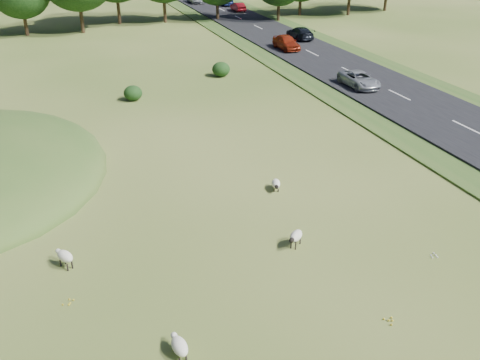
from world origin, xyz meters
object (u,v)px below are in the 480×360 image
sheep_4 (276,184)px  car_3 (238,7)px  sheep_0 (179,346)px  car_5 (286,42)px  car_4 (359,79)px  sheep_3 (296,236)px  car_1 (224,0)px  sheep_2 (65,256)px  car_0 (300,33)px

sheep_4 → car_3: size_ratio=0.27×
sheep_0 → car_5: size_ratio=0.26×
car_4 → sheep_0: bearing=-130.8°
sheep_4 → car_5: bearing=174.1°
sheep_3 → car_3: size_ratio=0.26×
car_1 → car_4: car_1 is taller
sheep_3 → car_1: car_1 is taller
car_3 → car_1: bearing=-90.0°
sheep_3 → car_5: size_ratio=0.22×
sheep_2 → car_4: (25.08, 18.71, 0.34)m
sheep_0 → car_0: size_ratio=0.25×
sheep_0 → car_0: (25.56, 45.19, 0.53)m
sheep_0 → car_1: car_1 is taller
sheep_3 → car_5: 38.96m
car_0 → car_3: car_0 is taller
car_0 → car_4: car_0 is taller
sheep_2 → car_5: 42.29m
sheep_4 → car_3: car_3 is taller
sheep_3 → car_1: 72.26m
sheep_4 → car_4: car_4 is taller
sheep_2 → car_1: (28.88, 67.92, 0.44)m
car_0 → car_5: car_5 is taller
sheep_0 → car_4: bearing=-47.9°
sheep_2 → car_0: bearing=-67.0°
sheep_3 → car_0: (19.13, 40.44, 0.41)m
car_1 → car_5: bearing=83.6°
sheep_0 → sheep_3: (6.44, 4.75, 0.12)m
sheep_2 → car_1: bearing=-53.3°
sheep_0 → sheep_4: sheep_0 is taller
sheep_2 → car_0: car_0 is taller
car_0 → car_3: 22.40m
sheep_0 → sheep_4: size_ratio=1.09×
sheep_3 → car_0: size_ratio=0.21×
sheep_3 → car_1: (19.13, 69.69, 0.45)m
sheep_2 → sheep_4: size_ratio=1.03×
sheep_2 → car_4: bearing=-83.5°
sheep_0 → car_0: bearing=-36.7°
sheep_3 → sheep_4: bearing=-145.3°
sheep_0 → car_1: 78.71m
sheep_0 → sheep_3: 8.00m
sheep_0 → sheep_2: (-3.32, 6.52, 0.13)m
car_1 → car_3: (0.00, -6.85, -0.09)m
sheep_2 → sheep_4: bearing=-102.2°
sheep_4 → car_4: 20.60m
sheep_3 → sheep_0: bearing=-5.0°
sheep_4 → car_3: 60.15m
car_5 → car_4: bearing=-90.0°
sheep_3 → car_3: bearing=-148.4°
sheep_3 → sheep_4: 5.54m
sheep_2 → sheep_0: bearing=176.7°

